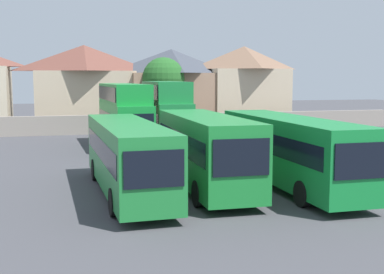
% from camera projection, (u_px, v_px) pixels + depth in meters
% --- Properties ---
extents(ground, '(140.00, 140.00, 0.00)m').
position_uv_depth(ground, '(144.00, 143.00, 40.94)').
color(ground, '#424247').
extents(depot_boundary_wall, '(56.00, 0.50, 1.80)m').
position_uv_depth(depot_boundary_wall, '(130.00, 124.00, 48.46)').
color(depot_boundary_wall, gray).
rests_on(depot_boundary_wall, ground).
extents(bus_1, '(2.73, 11.62, 3.27)m').
position_uv_depth(bus_1, '(127.00, 153.00, 22.76)').
color(bus_1, '#1F7D35').
rests_on(bus_1, ground).
extents(bus_2, '(2.78, 10.26, 3.50)m').
position_uv_depth(bus_2, '(205.00, 148.00, 23.77)').
color(bus_2, '#1B8032').
rests_on(bus_2, ground).
extents(bus_3, '(2.61, 12.02, 3.38)m').
position_uv_depth(bus_3, '(289.00, 147.00, 24.30)').
color(bus_3, '#158035').
rests_on(bus_3, ground).
extents(bus_4, '(2.91, 10.42, 4.83)m').
position_uv_depth(bus_4, '(124.00, 112.00, 38.07)').
color(bus_4, '#188D35').
rests_on(bus_4, ground).
extents(bus_5, '(3.07, 10.95, 5.00)m').
position_uv_depth(bus_5, '(165.00, 110.00, 39.32)').
color(bus_5, '#1C7D3A').
rests_on(bus_5, ground).
extents(house_terrace_centre, '(10.60, 6.63, 8.72)m').
position_uv_depth(house_terrace_centre, '(85.00, 86.00, 53.28)').
color(house_terrace_centre, '#C6B293').
rests_on(house_terrace_centre, ground).
extents(house_terrace_right, '(10.05, 8.36, 8.44)m').
position_uv_depth(house_terrace_right, '(172.00, 87.00, 55.79)').
color(house_terrace_right, '#9E7A60').
rests_on(house_terrace_right, ground).
extents(house_terrace_far_right, '(9.04, 7.52, 8.84)m').
position_uv_depth(house_terrace_far_right, '(244.00, 85.00, 57.29)').
color(house_terrace_far_right, '#C6B293').
rests_on(house_terrace_far_right, ground).
extents(tree_left_of_lot, '(4.34, 4.34, 7.38)m').
position_uv_depth(tree_left_of_lot, '(163.00, 79.00, 51.34)').
color(tree_left_of_lot, brown).
rests_on(tree_left_of_lot, ground).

